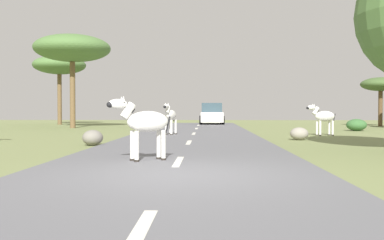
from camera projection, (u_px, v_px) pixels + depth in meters
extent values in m
plane|color=olive|center=(180.00, 177.00, 8.26)|extent=(90.00, 90.00, 0.00)
cube|color=slate|center=(171.00, 176.00, 8.27)|extent=(6.00, 64.00, 0.05)
cube|color=silver|center=(138.00, 234.00, 4.27)|extent=(0.16, 2.00, 0.01)
cube|color=silver|center=(178.00, 161.00, 10.27)|extent=(0.16, 2.00, 0.01)
cube|color=silver|center=(189.00, 142.00, 16.26)|extent=(0.16, 2.00, 0.01)
cube|color=silver|center=(194.00, 134.00, 22.26)|extent=(0.16, 2.00, 0.01)
cube|color=silver|center=(197.00, 128.00, 28.25)|extent=(0.16, 2.00, 0.01)
cube|color=silver|center=(198.00, 125.00, 34.25)|extent=(0.16, 2.00, 0.01)
ellipsoid|color=silver|center=(171.00, 115.00, 21.42)|extent=(0.64, 1.12, 0.50)
cylinder|color=silver|center=(166.00, 127.00, 21.13)|extent=(0.13, 0.13, 0.72)
cylinder|color=#28231E|center=(166.00, 134.00, 21.14)|extent=(0.15, 0.15, 0.05)
cylinder|color=silver|center=(171.00, 127.00, 21.07)|extent=(0.13, 0.13, 0.72)
cylinder|color=#28231E|center=(171.00, 134.00, 21.07)|extent=(0.15, 0.15, 0.05)
cylinder|color=silver|center=(170.00, 127.00, 21.80)|extent=(0.13, 0.13, 0.72)
cylinder|color=#28231E|center=(170.00, 134.00, 21.81)|extent=(0.15, 0.15, 0.05)
cylinder|color=silver|center=(176.00, 127.00, 21.74)|extent=(0.13, 0.13, 0.72)
cylinder|color=#28231E|center=(176.00, 134.00, 21.74)|extent=(0.15, 0.15, 0.05)
cylinder|color=silver|center=(168.00, 110.00, 20.93)|extent=(0.27, 0.41, 0.43)
cube|color=black|center=(168.00, 108.00, 20.92)|extent=(0.11, 0.35, 0.29)
ellipsoid|color=silver|center=(166.00, 106.00, 20.68)|extent=(0.29, 0.49, 0.23)
ellipsoid|color=black|center=(165.00, 107.00, 20.50)|extent=(0.17, 0.19, 0.14)
cone|color=silver|center=(165.00, 104.00, 20.81)|extent=(0.10, 0.10, 0.13)
cone|color=silver|center=(168.00, 104.00, 20.77)|extent=(0.10, 0.10, 0.13)
cylinder|color=black|center=(174.00, 117.00, 21.94)|extent=(0.07, 0.15, 0.43)
ellipsoid|color=silver|center=(325.00, 116.00, 21.40)|extent=(1.14, 0.75, 0.50)
cylinder|color=silver|center=(317.00, 128.00, 21.44)|extent=(0.14, 0.14, 0.72)
cylinder|color=#28231E|center=(317.00, 135.00, 21.45)|extent=(0.16, 0.16, 0.05)
cylinder|color=silver|center=(320.00, 128.00, 21.18)|extent=(0.14, 0.14, 0.72)
cylinder|color=#28231E|center=(320.00, 135.00, 21.19)|extent=(0.16, 0.16, 0.05)
cylinder|color=silver|center=(329.00, 128.00, 21.65)|extent=(0.14, 0.14, 0.72)
cylinder|color=#28231E|center=(329.00, 135.00, 21.66)|extent=(0.16, 0.16, 0.05)
cylinder|color=silver|center=(333.00, 128.00, 21.39)|extent=(0.14, 0.14, 0.72)
cylinder|color=#28231E|center=(333.00, 135.00, 21.40)|extent=(0.16, 0.16, 0.05)
cylinder|color=silver|center=(316.00, 111.00, 21.24)|extent=(0.42, 0.31, 0.43)
cube|color=black|center=(316.00, 109.00, 21.24)|extent=(0.34, 0.15, 0.29)
ellipsoid|color=silver|center=(311.00, 108.00, 21.16)|extent=(0.50, 0.34, 0.23)
ellipsoid|color=black|center=(308.00, 108.00, 21.11)|extent=(0.20, 0.18, 0.14)
cone|color=silver|center=(313.00, 105.00, 21.26)|extent=(0.11, 0.11, 0.13)
cone|color=silver|center=(314.00, 105.00, 21.13)|extent=(0.11, 0.11, 0.13)
cylinder|color=black|center=(334.00, 118.00, 21.57)|extent=(0.15, 0.09, 0.43)
ellipsoid|color=silver|center=(148.00, 121.00, 10.50)|extent=(1.11, 0.90, 0.49)
cylinder|color=silver|center=(132.00, 146.00, 10.46)|extent=(0.14, 0.14, 0.71)
cylinder|color=#28231E|center=(132.00, 160.00, 10.47)|extent=(0.16, 0.16, 0.05)
cylinder|color=silver|center=(137.00, 146.00, 10.23)|extent=(0.14, 0.14, 0.71)
cylinder|color=#28231E|center=(137.00, 161.00, 10.24)|extent=(0.16, 0.16, 0.05)
cylinder|color=silver|center=(159.00, 144.00, 10.79)|extent=(0.14, 0.14, 0.71)
cylinder|color=#28231E|center=(159.00, 158.00, 10.80)|extent=(0.16, 0.16, 0.05)
cylinder|color=silver|center=(163.00, 145.00, 10.56)|extent=(0.14, 0.14, 0.71)
cylinder|color=#28231E|center=(163.00, 159.00, 10.57)|extent=(0.16, 0.16, 0.05)
cylinder|color=silver|center=(128.00, 111.00, 10.25)|extent=(0.42, 0.35, 0.42)
cube|color=black|center=(128.00, 107.00, 10.25)|extent=(0.31, 0.21, 0.29)
ellipsoid|color=silver|center=(118.00, 104.00, 10.12)|extent=(0.49, 0.40, 0.23)
ellipsoid|color=black|center=(110.00, 105.00, 10.04)|extent=(0.20, 0.20, 0.14)
cone|color=silver|center=(121.00, 99.00, 10.24)|extent=(0.12, 0.12, 0.13)
cone|color=silver|center=(123.00, 99.00, 10.12)|extent=(0.12, 0.12, 0.13)
cylinder|color=black|center=(168.00, 125.00, 10.75)|extent=(0.15, 0.11, 0.42)
cube|color=white|center=(211.00, 117.00, 37.06)|extent=(1.87, 4.23, 0.80)
cube|color=#334751|center=(212.00, 108.00, 36.84)|extent=(1.68, 2.23, 0.76)
cube|color=black|center=(211.00, 120.00, 39.22)|extent=(1.71, 0.19, 0.24)
cylinder|color=black|center=(221.00, 120.00, 38.40)|extent=(0.23, 0.68, 0.68)
cylinder|color=black|center=(201.00, 120.00, 38.43)|extent=(0.23, 0.68, 0.68)
cylinder|color=black|center=(223.00, 120.00, 35.70)|extent=(0.23, 0.68, 0.68)
cylinder|color=black|center=(201.00, 120.00, 35.73)|extent=(0.23, 0.68, 0.68)
cylinder|color=brown|center=(73.00, 95.00, 30.12)|extent=(0.36, 0.36, 4.50)
ellipsoid|color=#4C7038|center=(72.00, 48.00, 30.05)|extent=(5.13, 5.13, 1.79)
cylinder|color=brown|center=(380.00, 109.00, 33.05)|extent=(0.31, 0.31, 2.63)
ellipsoid|color=#425B2D|center=(381.00, 84.00, 33.00)|extent=(2.89, 2.89, 1.01)
cylinder|color=brown|center=(60.00, 99.00, 37.14)|extent=(0.35, 0.35, 4.20)
ellipsoid|color=#4C7038|center=(59.00, 65.00, 37.07)|extent=(4.34, 4.34, 1.52)
ellipsoid|color=#386633|center=(357.00, 125.00, 26.10)|extent=(1.17, 1.05, 0.70)
ellipsoid|color=gray|center=(93.00, 138.00, 15.49)|extent=(0.71, 0.77, 0.54)
ellipsoid|color=gray|center=(299.00, 134.00, 18.28)|extent=(0.74, 0.68, 0.52)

